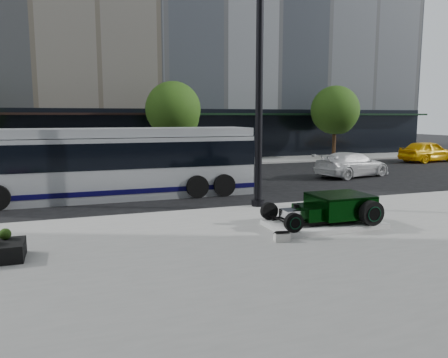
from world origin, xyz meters
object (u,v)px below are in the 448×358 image
object	(u,v)px
hot_rod	(334,207)
white_sedan	(352,164)
lamppost	(259,96)
transit_bus	(111,163)
yellow_taxi	(427,151)

from	to	relation	value
hot_rod	white_sedan	world-z (taller)	white_sedan
lamppost	white_sedan	bearing A→B (deg)	36.06
lamppost	transit_bus	bearing A→B (deg)	139.21
lamppost	white_sedan	xyz separation A→B (m)	(8.68, 6.32, -3.44)
lamppost	yellow_taxi	world-z (taller)	lamppost
hot_rod	yellow_taxi	size ratio (longest dim) A/B	0.69
lamppost	white_sedan	world-z (taller)	lamppost
white_sedan	yellow_taxi	bearing A→B (deg)	-77.85
transit_bus	yellow_taxi	world-z (taller)	transit_bus
hot_rod	transit_bus	size ratio (longest dim) A/B	0.27
hot_rod	white_sedan	bearing A→B (deg)	51.78
transit_bus	white_sedan	world-z (taller)	transit_bus
white_sedan	yellow_taxi	distance (m)	11.56
hot_rod	lamppost	bearing A→B (deg)	105.27
lamppost	white_sedan	distance (m)	11.27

